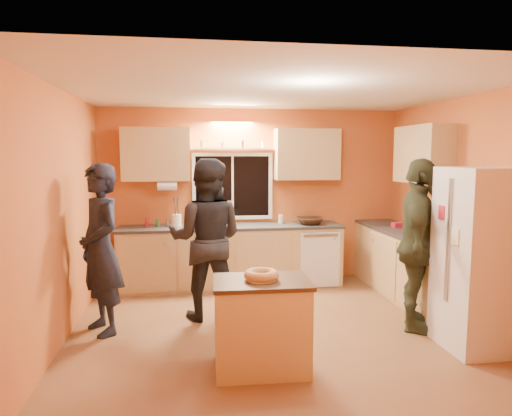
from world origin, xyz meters
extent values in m
plane|color=brown|center=(0.00, 0.00, 0.00)|extent=(4.50, 4.50, 0.00)
cube|color=#BA5A2F|center=(0.00, 2.00, 1.30)|extent=(4.50, 0.04, 2.60)
cube|color=#BA5A2F|center=(0.00, -2.00, 1.30)|extent=(4.50, 0.04, 2.60)
cube|color=#BA5A2F|center=(-2.25, 0.00, 1.30)|extent=(0.04, 4.00, 2.60)
cube|color=#BA5A2F|center=(2.25, 0.00, 1.30)|extent=(0.04, 4.00, 2.60)
cube|color=white|center=(0.00, 0.00, 2.60)|extent=(4.50, 4.00, 0.02)
cube|color=black|center=(-0.30, 1.99, 1.45)|extent=(1.10, 0.02, 0.90)
cube|color=white|center=(-0.30, 1.97, 1.45)|extent=(1.20, 0.04, 1.00)
cube|color=tan|center=(-1.40, 1.83, 1.92)|extent=(0.95, 0.33, 0.75)
cube|color=tan|center=(0.80, 1.83, 1.92)|extent=(0.95, 0.33, 0.75)
cube|color=tan|center=(2.08, 0.80, 1.92)|extent=(0.33, 1.00, 0.75)
cylinder|color=silver|center=(-1.25, 1.72, 1.48)|extent=(0.27, 0.12, 0.12)
cube|color=tan|center=(-0.35, 1.70, 0.43)|extent=(3.20, 0.60, 0.86)
cube|color=#282B2D|center=(-0.35, 1.70, 0.88)|extent=(3.24, 0.62, 0.04)
cube|color=tan|center=(1.95, 1.70, 0.43)|extent=(0.60, 0.60, 0.86)
cube|color=#282B2D|center=(1.95, 1.70, 0.88)|extent=(0.62, 0.62, 0.04)
cube|color=tan|center=(1.95, 0.50, 0.43)|extent=(0.60, 1.80, 0.86)
cube|color=#282B2D|center=(1.95, 0.50, 0.88)|extent=(0.62, 1.84, 0.04)
cube|color=silver|center=(1.89, -0.80, 0.90)|extent=(0.72, 0.70, 1.80)
cube|color=tan|center=(-0.34, -0.96, 0.40)|extent=(0.84, 0.58, 0.80)
cube|color=#321C10|center=(-0.34, -0.96, 0.81)|extent=(0.88, 0.61, 0.04)
torus|color=#B28E49|center=(-0.34, -0.96, 0.87)|extent=(0.31, 0.31, 0.09)
imported|color=black|center=(-1.90, 0.17, 0.92)|extent=(0.72, 0.80, 1.83)
imported|color=black|center=(-0.76, 0.46, 0.94)|extent=(1.04, 0.88, 1.88)
imported|color=#2F3522|center=(1.50, -0.26, 0.94)|extent=(0.91, 1.19, 1.89)
imported|color=#321C10|center=(0.81, 1.65, 0.95)|extent=(0.41, 0.41, 0.10)
cylinder|color=#F0E6C9|center=(-1.13, 1.76, 0.99)|extent=(0.14, 0.14, 0.17)
imported|color=gray|center=(1.95, -0.26, 1.04)|extent=(0.28, 0.25, 0.28)
cube|color=#AA1A2B|center=(1.97, 1.19, 0.94)|extent=(0.17, 0.13, 0.07)
camera|label=1|loc=(-0.97, -4.81, 1.92)|focal=32.00mm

